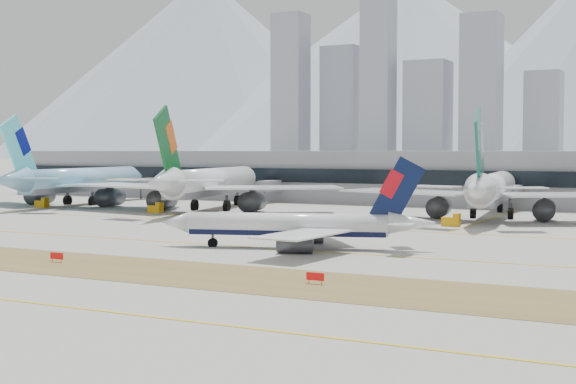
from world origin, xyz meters
The scene contains 12 objects.
ground centered at (0.00, 0.00, 0.00)m, with size 3000.00×3000.00×0.00m, color #99958F.
taxiing_airliner centered at (17.11, -3.11, 3.51)m, with size 42.18×35.87×14.54m.
widebody_korean centered at (-80.69, 56.35, 6.50)m, with size 68.29×67.18×24.47m.
widebody_eva centered at (-36.96, 55.47, 6.76)m, with size 69.91×69.43×25.43m.
widebody_cathay centered at (31.64, 64.08, 6.35)m, with size 66.49×65.53×23.88m.
terminal centered at (0.00, 114.84, 7.50)m, with size 280.00×43.10×15.00m.
hold_sign_left centered at (-4.98, -32.00, 0.88)m, with size 2.20×0.15×1.35m.
hold_sign_right centered at (33.87, -32.00, 0.88)m, with size 2.20×0.15×1.35m.
gse_c centered at (28.49, 43.61, 1.05)m, with size 3.55×2.00×2.60m.
gse_b centered at (-45.09, 44.44, 1.05)m, with size 3.55×2.00×2.60m.
gse_a centered at (-83.27, 45.67, 1.05)m, with size 3.55×2.00×2.60m.
city_skyline centered at (-106.76, 453.42, 49.80)m, with size 342.00×49.80×140.00m.
Camera 1 is at (72.48, -113.84, 15.27)m, focal length 50.00 mm.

